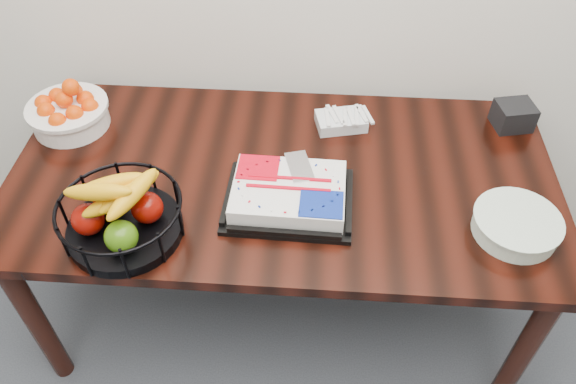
# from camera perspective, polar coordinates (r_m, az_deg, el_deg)

# --- Properties ---
(table) EXTENTS (1.80, 0.90, 0.75)m
(table) POSITION_cam_1_polar(r_m,az_deg,el_deg) (1.91, -0.58, 0.07)
(table) COLOR black
(table) RESTS_ON ground
(cake_tray) EXTENTS (0.40, 0.32, 0.08)m
(cake_tray) POSITION_cam_1_polar(r_m,az_deg,el_deg) (1.73, 0.08, -0.27)
(cake_tray) COLOR black
(cake_tray) RESTS_ON table
(tangerine_bowl) EXTENTS (0.28, 0.28, 0.18)m
(tangerine_bowl) POSITION_cam_1_polar(r_m,az_deg,el_deg) (2.13, -21.54, 7.97)
(tangerine_bowl) COLOR white
(tangerine_bowl) RESTS_ON table
(fruit_basket) EXTENTS (0.36, 0.36, 0.19)m
(fruit_basket) POSITION_cam_1_polar(r_m,az_deg,el_deg) (1.68, -16.59, -2.26)
(fruit_basket) COLOR black
(fruit_basket) RESTS_ON table
(plate_stack) EXTENTS (0.26, 0.26, 0.06)m
(plate_stack) POSITION_cam_1_polar(r_m,az_deg,el_deg) (1.78, 22.15, -3.13)
(plate_stack) COLOR white
(plate_stack) RESTS_ON table
(fork_bag) EXTENTS (0.19, 0.15, 0.05)m
(fork_bag) POSITION_cam_1_polar(r_m,az_deg,el_deg) (2.03, 5.41, 7.26)
(fork_bag) COLOR silver
(fork_bag) RESTS_ON table
(napkin_box) EXTENTS (0.15, 0.13, 0.09)m
(napkin_box) POSITION_cam_1_polar(r_m,az_deg,el_deg) (2.16, 21.93, 7.23)
(napkin_box) COLOR black
(napkin_box) RESTS_ON table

